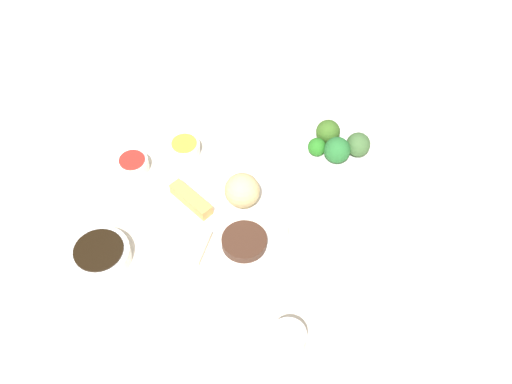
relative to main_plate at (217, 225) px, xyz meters
name	(u,v)px	position (x,y,z in m)	size (l,w,h in m)	color
tabletop	(218,230)	(0.00, 0.00, -0.02)	(2.20, 2.20, 0.02)	beige
main_plate	(217,225)	(0.00, 0.00, 0.00)	(0.28, 0.28, 0.02)	white
rice_scoop	(242,190)	(0.01, 0.07, 0.04)	(0.07, 0.07, 0.07)	#CFB77A
spring_roll	(191,199)	(-0.07, 0.01, 0.02)	(0.10, 0.03, 0.02)	#D99C50
crab_rangoon_wonton	(190,245)	(-0.01, -0.07, 0.01)	(0.06, 0.07, 0.01)	beige
stir_fry_heap	(244,241)	(0.07, -0.01, 0.02)	(0.09, 0.09, 0.02)	#3E2519
broccoli_plate	(338,152)	(0.11, 0.30, 0.00)	(0.20, 0.20, 0.01)	white
broccoli_floret_0	(337,150)	(0.11, 0.27, 0.03)	(0.06, 0.06, 0.06)	#256B2E
broccoli_floret_1	(317,147)	(0.07, 0.27, 0.03)	(0.04, 0.04, 0.04)	#267320
broccoli_floret_2	(328,132)	(0.07, 0.31, 0.03)	(0.05, 0.05, 0.05)	#386320
broccoli_floret_3	(358,145)	(0.14, 0.31, 0.03)	(0.05, 0.05, 0.05)	#3D6233
soy_sauce_bowl	(100,255)	(-0.14, -0.18, 0.01)	(0.11, 0.11, 0.03)	white
soy_sauce_bowl_liquid	(98,250)	(-0.14, -0.18, 0.02)	(0.09, 0.09, 0.00)	black
sauce_ramekin_sweet_and_sour	(133,165)	(-0.24, 0.03, 0.01)	(0.07, 0.07, 0.03)	white
sauce_ramekin_sweet_and_sour_liquid	(132,160)	(-0.24, 0.03, 0.02)	(0.05, 0.05, 0.00)	red
sauce_ramekin_hot_mustard	(185,148)	(-0.17, 0.12, 0.01)	(0.07, 0.07, 0.03)	white
sauce_ramekin_hot_mustard_liquid	(184,143)	(-0.17, 0.12, 0.02)	(0.05, 0.05, 0.00)	gold
teacup	(288,341)	(0.24, -0.14, 0.02)	(0.06, 0.06, 0.06)	white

